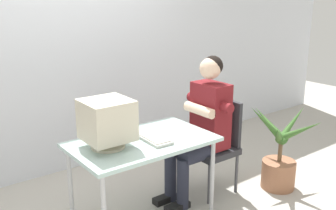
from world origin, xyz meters
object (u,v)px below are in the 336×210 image
crt_monitor (107,121)px  person_seated (202,124)px  desk (142,147)px  office_chair (216,141)px  potted_plant (279,159)px  keyboard (152,137)px

crt_monitor → person_seated: (0.98, 0.01, -0.23)m
desk → office_chair: bearing=3.0°
potted_plant → office_chair: bearing=145.4°
keyboard → office_chair: (0.81, 0.08, -0.25)m
desk → potted_plant: size_ratio=1.32×
office_chair → person_seated: (-0.19, -0.00, 0.22)m
crt_monitor → keyboard: size_ratio=0.92×
crt_monitor → office_chair: (1.17, 0.01, -0.45)m
crt_monitor → potted_plant: size_ratio=0.43×
office_chair → person_seated: 0.29m
desk → potted_plant: bearing=-12.6°
desk → person_seated: 0.70m
office_chair → potted_plant: office_chair is taller
desk → keyboard: 0.11m
crt_monitor → keyboard: bearing=-10.0°
crt_monitor → potted_plant: (1.69, -0.35, -0.64)m
keyboard → person_seated: size_ratio=0.31×
crt_monitor → office_chair: size_ratio=0.42×
desk → potted_plant: 1.48m
desk → potted_plant: (1.40, -0.31, -0.36)m
keyboard → person_seated: person_seated is taller
desk → office_chair: size_ratio=1.28×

